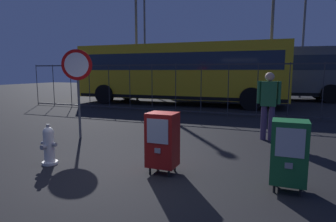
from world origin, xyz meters
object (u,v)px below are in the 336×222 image
(stop_sign, at_px, (77,75))
(pedestrian, at_px, (268,102))
(street_light_far_right, at_px, (145,33))
(street_light_near_right, at_px, (304,27))
(street_light_near_left, at_px, (136,28))
(bus_far, at_px, (258,71))
(newspaper_box_secondary, at_px, (289,152))
(fire_hydrant, at_px, (49,145))
(newspaper_box_primary, at_px, (162,140))
(bus_near, at_px, (179,71))
(street_light_far_left, at_px, (273,8))

(stop_sign, distance_m, pedestrian, 4.77)
(stop_sign, distance_m, street_light_far_right, 14.84)
(street_light_near_right, bearing_deg, pedestrian, -96.19)
(stop_sign, xyz_separation_m, street_light_near_left, (-3.17, 9.12, 2.56))
(bus_far, height_order, street_light_near_left, street_light_near_left)
(newspaper_box_secondary, bearing_deg, street_light_near_right, 86.51)
(fire_hydrant, height_order, street_light_far_right, street_light_far_right)
(newspaper_box_primary, distance_m, street_light_near_left, 12.81)
(fire_hydrant, height_order, stop_sign, stop_sign)
(street_light_near_left, bearing_deg, newspaper_box_primary, -60.17)
(fire_hydrant, height_order, bus_far, bus_far)
(bus_near, distance_m, street_light_far_left, 5.31)
(newspaper_box_secondary, distance_m, stop_sign, 5.23)
(newspaper_box_primary, relative_size, street_light_near_left, 0.14)
(newspaper_box_primary, height_order, bus_near, bus_near)
(newspaper_box_secondary, height_order, pedestrian, pedestrian)
(bus_near, relative_size, street_light_far_left, 1.30)
(newspaper_box_secondary, distance_m, pedestrian, 3.15)
(stop_sign, xyz_separation_m, bus_far, (3.38, 12.18, 0.11))
(newspaper_box_primary, xyz_separation_m, newspaper_box_secondary, (1.93, -0.01, 0.00))
(street_light_near_left, bearing_deg, pedestrian, -44.82)
(street_light_far_left, bearing_deg, newspaper_box_primary, -96.69)
(pedestrian, bearing_deg, newspaper_box_primary, -116.13)
(newspaper_box_primary, distance_m, bus_near, 10.15)
(fire_hydrant, xyz_separation_m, newspaper_box_secondary, (4.03, 0.34, 0.22))
(stop_sign, xyz_separation_m, bus_near, (-0.15, 8.05, 0.11))
(pedestrian, bearing_deg, newspaper_box_secondary, -82.26)
(fire_hydrant, xyz_separation_m, street_light_far_right, (-5.75, 15.61, 4.16))
(newspaper_box_secondary, relative_size, pedestrian, 0.61)
(street_light_near_right, relative_size, street_light_far_left, 0.96)
(bus_far, relative_size, street_light_far_left, 1.32)
(newspaper_box_secondary, relative_size, street_light_near_right, 0.13)
(stop_sign, distance_m, street_light_near_right, 15.78)
(bus_far, xyz_separation_m, street_light_far_left, (0.80, -3.22, 2.92))
(bus_far, bearing_deg, bus_near, -137.33)
(stop_sign, relative_size, street_light_far_left, 0.27)
(fire_hydrant, height_order, street_light_far_left, street_light_far_left)
(bus_near, xyz_separation_m, street_light_far_right, (-4.75, 5.65, 2.80))
(pedestrian, distance_m, bus_far, 10.73)
(bus_near, height_order, street_light_far_right, street_light_far_right)
(newspaper_box_secondary, bearing_deg, street_light_far_right, 122.67)
(newspaper_box_secondary, xyz_separation_m, bus_far, (-1.51, 13.74, 1.14))
(bus_near, bearing_deg, newspaper_box_secondary, -64.05)
(newspaper_box_secondary, height_order, street_light_near_right, street_light_near_right)
(bus_far, relative_size, street_light_far_right, 1.36)
(bus_near, xyz_separation_m, street_light_near_left, (-3.01, 1.07, 2.45))
(street_light_far_right, bearing_deg, fire_hydrant, -69.77)
(newspaper_box_secondary, relative_size, street_light_far_right, 0.13)
(bus_far, distance_m, street_light_far_right, 8.87)
(stop_sign, xyz_separation_m, street_light_far_left, (4.18, 8.97, 3.03))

